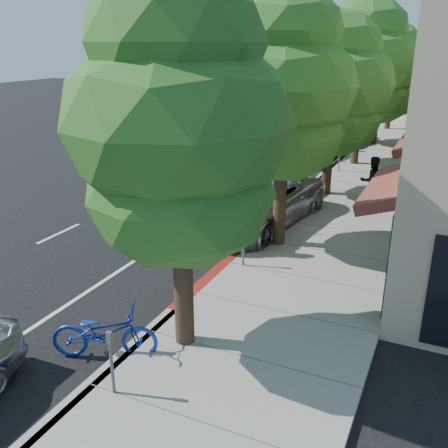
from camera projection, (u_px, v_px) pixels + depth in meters
The scene contains 17 objects.
ground at pixel (193, 297), 12.67m from camera, with size 120.00×120.00×0.00m, color black.
sidewalk at pixel (349, 213), 18.55m from camera, with size 4.60×56.00×0.15m, color gray.
curb at pixel (290, 205), 19.46m from camera, with size 0.30×56.00×0.15m, color #9E998E.
curb_red_segment at pixel (210, 278), 13.50m from camera, with size 0.32×4.00×0.15m, color maroon.
street_tree_0 at pixel (179, 129), 9.02m from camera, with size 4.26×4.26×7.38m.
street_tree_1 at pixel (284, 90), 14.06m from camera, with size 4.16×4.16×7.61m.
street_tree_2 at pixel (333, 87), 19.30m from camera, with size 4.73×4.73×7.29m.
street_tree_3 at pixel (363, 65), 24.21m from camera, with size 5.31×5.31×8.21m.
street_tree_4 at pixel (380, 76), 29.62m from camera, with size 5.21×5.21×7.04m.
street_tree_5 at pixel (394, 64), 34.57m from camera, with size 4.23×4.23×7.36m.
cyclist at pixel (246, 227), 14.73m from camera, with size 0.69×0.45×1.90m, color silver.
bicycle at pixel (104, 332), 10.08m from camera, with size 0.75×2.16×1.14m, color #1733A0.
silver_suv at pixel (255, 201), 17.25m from camera, with size 2.96×6.41×1.78m, color #ABAAAF.
dark_sedan at pixel (274, 180), 20.50m from camera, with size 1.58×4.52×1.49m, color black.
white_pickup at pixel (315, 147), 27.02m from camera, with size 2.02×4.98×1.45m, color white.
dark_suv_far at pixel (347, 132), 30.96m from camera, with size 1.92×4.76×1.62m, color black.
pedestrian at pixel (372, 181), 18.98m from camera, with size 0.92×0.72×1.90m, color black.
Camera 1 is at (5.46, -9.87, 6.11)m, focal length 40.00 mm.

